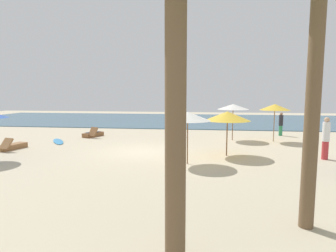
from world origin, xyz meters
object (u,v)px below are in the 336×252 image
object	(u,v)px
umbrella_3	(188,116)
lounger_2	(12,146)
umbrella_5	(233,107)
person_3	(281,124)
umbrella_2	(227,116)
person_0	(173,123)
surfboard	(58,141)
person_2	(326,138)
umbrella_0	(275,107)
lounger_1	(93,134)

from	to	relation	value
umbrella_3	lounger_2	bearing A→B (deg)	168.74
umbrella_3	umbrella_5	bearing A→B (deg)	69.08
person_3	umbrella_2	bearing A→B (deg)	-121.19
person_0	surfboard	size ratio (longest dim) A/B	0.79
surfboard	person_2	bearing A→B (deg)	-10.93
umbrella_0	person_2	size ratio (longest dim) A/B	1.20
umbrella_0	umbrella_3	distance (m)	8.03
surfboard	umbrella_0	bearing A→B (deg)	7.99
umbrella_2	umbrella_3	bearing A→B (deg)	-134.17
person_3	lounger_1	bearing A→B (deg)	-170.48
umbrella_3	person_2	world-z (taller)	umbrella_3
person_3	surfboard	size ratio (longest dim) A/B	0.73
umbrella_5	person_2	bearing A→B (deg)	-52.83
lounger_2	person_0	xyz separation A→B (m)	(8.11, 5.97, 0.72)
umbrella_2	person_3	world-z (taller)	umbrella_2
umbrella_0	person_3	world-z (taller)	umbrella_0
umbrella_3	lounger_2	size ratio (longest dim) A/B	1.26
person_3	lounger_2	bearing A→B (deg)	-155.92
umbrella_2	umbrella_3	size ratio (longest dim) A/B	0.97
lounger_1	umbrella_0	bearing A→B (deg)	-2.01
person_0	umbrella_2	bearing A→B (deg)	-61.68
umbrella_2	person_2	world-z (taller)	umbrella_2
person_2	lounger_1	bearing A→B (deg)	158.86
umbrella_5	lounger_1	world-z (taller)	umbrella_5
umbrella_5	person_0	distance (m)	4.37
umbrella_2	person_0	size ratio (longest dim) A/B	1.23
umbrella_0	person_2	xyz separation A→B (m)	(1.20, -4.66, -1.15)
lounger_2	lounger_1	bearing A→B (deg)	61.24
lounger_1	lounger_2	xyz separation A→B (m)	(-2.64, -4.80, -0.01)
umbrella_0	lounger_1	world-z (taller)	umbrella_0
lounger_1	lounger_2	bearing A→B (deg)	-118.76
umbrella_2	person_3	distance (m)	8.31
umbrella_5	person_2	distance (m)	6.23
person_2	surfboard	world-z (taller)	person_2
person_2	person_3	size ratio (longest dim) A/B	1.17
umbrella_5	person_0	size ratio (longest dim) A/B	1.31
umbrella_3	person_0	bearing A→B (deg)	100.55
umbrella_0	person_3	distance (m)	3.10
umbrella_3	person_0	world-z (taller)	umbrella_3
umbrella_0	umbrella_5	size ratio (longest dim) A/B	1.01
umbrella_2	umbrella_5	distance (m)	4.73
umbrella_3	person_3	distance (m)	10.82
umbrella_0	umbrella_3	bearing A→B (deg)	-128.41
person_2	person_3	distance (m)	7.26
umbrella_2	umbrella_0	bearing A→B (deg)	54.29
person_3	umbrella_3	bearing A→B (deg)	-124.26
umbrella_0	lounger_1	xyz separation A→B (m)	(-11.92, 0.42, -1.97)
umbrella_2	person_3	xyz separation A→B (m)	(4.27, 7.05, -1.08)
person_3	person_2	bearing A→B (deg)	-88.93
umbrella_5	lounger_2	distance (m)	13.06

